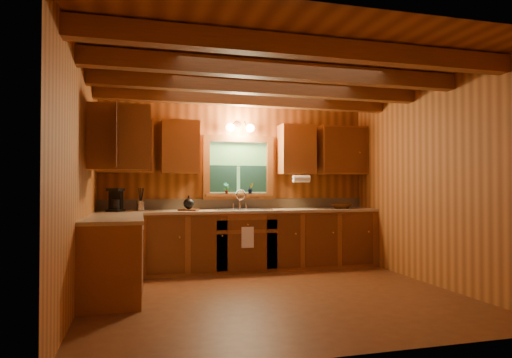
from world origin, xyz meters
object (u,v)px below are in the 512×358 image
object	(u,v)px
sink	(242,213)
cutting_board	(189,210)
coffee_maker	(116,200)
wicker_basket	(341,206)

from	to	relation	value
sink	cutting_board	distance (m)	0.82
sink	cutting_board	size ratio (longest dim) A/B	3.04
coffee_maker	wicker_basket	xyz separation A→B (m)	(3.42, -0.06, -0.12)
sink	coffee_maker	distance (m)	1.84
coffee_maker	wicker_basket	bearing A→B (deg)	23.60
cutting_board	wicker_basket	world-z (taller)	wicker_basket
cutting_board	wicker_basket	xyz separation A→B (m)	(2.41, -0.01, 0.03)
coffee_maker	sink	bearing A→B (deg)	25.09
sink	wicker_basket	distance (m)	1.60
sink	wicker_basket	size ratio (longest dim) A/B	2.35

